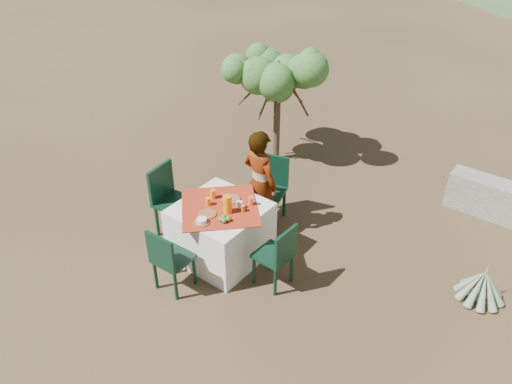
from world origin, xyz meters
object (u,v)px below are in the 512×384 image
(chair_right, at_px, (278,254))
(chair_left, at_px, (169,197))
(shrub_tree, at_px, (283,81))
(chair_far, at_px, (270,186))
(chair_near, at_px, (168,258))
(table, at_px, (221,231))
(juice_pitcher, at_px, (228,204))
(person, at_px, (260,183))
(agave, at_px, (482,285))

(chair_right, bearing_deg, chair_left, -87.53)
(shrub_tree, bearing_deg, chair_right, -55.50)
(chair_far, height_order, chair_near, chair_far)
(table, bearing_deg, chair_left, -178.69)
(table, relative_size, juice_pitcher, 5.63)
(chair_near, bearing_deg, chair_left, -47.48)
(person, height_order, shrub_tree, shrub_tree)
(table, height_order, chair_right, chair_right)
(chair_near, height_order, agave, chair_near)
(table, distance_m, chair_far, 1.08)
(table, xyz_separation_m, shrub_tree, (-0.86, 2.55, 1.02))
(chair_far, bearing_deg, person, -94.74)
(juice_pitcher, bearing_deg, chair_left, 179.87)
(chair_left, distance_m, agave, 4.01)
(table, height_order, chair_far, chair_far)
(table, bearing_deg, juice_pitcher, -8.42)
(chair_far, relative_size, agave, 1.59)
(chair_left, distance_m, shrub_tree, 2.71)
(chair_left, bearing_deg, chair_near, -141.92)
(chair_near, xyz_separation_m, agave, (2.97, 2.09, -0.28))
(chair_right, relative_size, juice_pitcher, 3.72)
(table, relative_size, chair_near, 1.50)
(chair_right, height_order, person, person)
(chair_right, bearing_deg, juice_pitcher, -86.92)
(juice_pitcher, bearing_deg, chair_near, -104.34)
(person, relative_size, juice_pitcher, 6.58)
(chair_right, distance_m, person, 1.16)
(shrub_tree, bearing_deg, person, -62.96)
(person, distance_m, shrub_tree, 2.14)
(chair_left, relative_size, chair_right, 1.16)
(chair_left, height_order, juice_pitcher, chair_left)
(chair_left, height_order, shrub_tree, shrub_tree)
(chair_far, height_order, chair_right, chair_far)
(agave, relative_size, juice_pitcher, 2.60)
(chair_right, distance_m, shrub_tree, 3.25)
(chair_far, bearing_deg, chair_left, -144.73)
(chair_right, relative_size, agave, 1.43)
(chair_left, bearing_deg, juice_pitcher, -96.88)
(chair_far, xyz_separation_m, shrub_tree, (-0.87, 1.49, 0.87))
(table, distance_m, chair_near, 0.86)
(shrub_tree, bearing_deg, chair_left, -90.43)
(juice_pitcher, bearing_deg, table, 171.58)
(chair_left, xyz_separation_m, agave, (3.80, 1.26, -0.35))
(person, bearing_deg, shrub_tree, -54.83)
(chair_left, relative_size, shrub_tree, 0.56)
(chair_left, xyz_separation_m, person, (0.95, 0.76, 0.21))
(person, bearing_deg, agave, -161.87)
(agave, bearing_deg, juice_pitcher, -155.46)
(chair_right, height_order, agave, chair_right)
(chair_right, xyz_separation_m, agave, (2.01, 1.25, -0.27))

